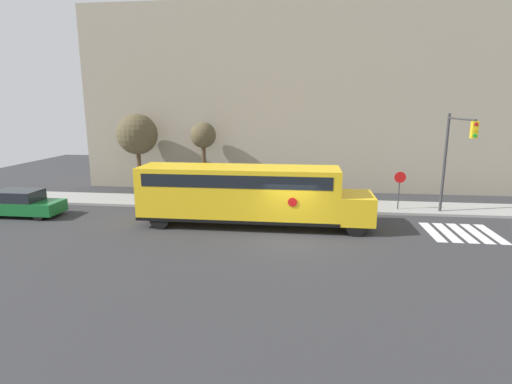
% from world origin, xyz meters
% --- Properties ---
extents(ground_plane, '(60.00, 60.00, 0.00)m').
position_xyz_m(ground_plane, '(0.00, 0.00, 0.00)').
color(ground_plane, '#333335').
extents(sidewalk_strip, '(44.00, 3.00, 0.15)m').
position_xyz_m(sidewalk_strip, '(0.00, 6.50, 0.07)').
color(sidewalk_strip, '#9E9E99').
rests_on(sidewalk_strip, ground).
extents(building_backdrop, '(32.00, 4.00, 13.38)m').
position_xyz_m(building_backdrop, '(0.00, 13.00, 6.69)').
color(building_backdrop, '#9E937F').
rests_on(building_backdrop, ground).
extents(crosswalk_stripes, '(3.30, 3.20, 0.01)m').
position_xyz_m(crosswalk_stripes, '(8.47, 2.00, 0.00)').
color(crosswalk_stripes, white).
rests_on(crosswalk_stripes, ground).
extents(school_bus, '(11.95, 2.57, 3.11)m').
position_xyz_m(school_bus, '(-2.35, 1.95, 1.80)').
color(school_bus, yellow).
rests_on(school_bus, ground).
extents(parked_car, '(4.33, 1.76, 1.50)m').
position_xyz_m(parked_car, '(-15.32, 2.27, 0.74)').
color(parked_car, '#196B2D').
rests_on(parked_car, ground).
extents(stop_sign, '(0.66, 0.10, 2.41)m').
position_xyz_m(stop_sign, '(6.22, 5.85, 1.58)').
color(stop_sign, '#38383A').
rests_on(stop_sign, ground).
extents(traffic_light, '(0.28, 3.79, 5.77)m').
position_xyz_m(traffic_light, '(8.57, 4.50, 3.84)').
color(traffic_light, '#38383A').
rests_on(traffic_light, ground).
extents(tree_near_sidewalk, '(2.87, 2.87, 5.64)m').
position_xyz_m(tree_near_sidewalk, '(-11.20, 9.25, 4.17)').
color(tree_near_sidewalk, brown).
rests_on(tree_near_sidewalk, ground).
extents(tree_far_sidewalk, '(1.82, 1.82, 5.06)m').
position_xyz_m(tree_far_sidewalk, '(-6.53, 9.72, 4.04)').
color(tree_far_sidewalk, brown).
rests_on(tree_far_sidewalk, ground).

